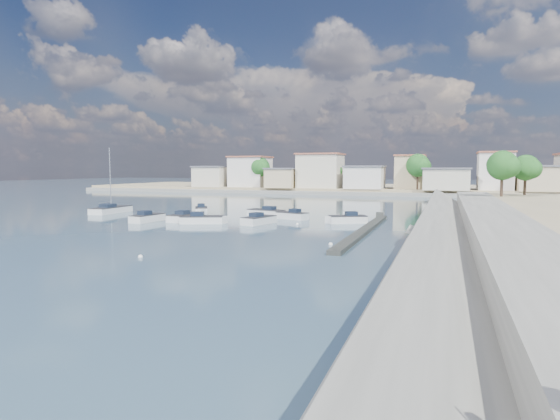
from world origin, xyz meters
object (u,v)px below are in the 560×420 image
at_px(motorboat_g, 201,211).
at_px(motorboat_a, 149,218).
at_px(motorboat_c, 265,213).
at_px(motorboat_d, 346,220).
at_px(sailboat, 113,210).
at_px(motorboat_e, 186,218).
at_px(motorboat_b, 260,220).
at_px(motorboat_f, 291,216).
at_px(motorboat_h, 204,220).

bearing_deg(motorboat_g, motorboat_a, -94.34).
bearing_deg(motorboat_c, motorboat_d, -21.08).
height_order(motorboat_g, sailboat, sailboat).
bearing_deg(motorboat_c, sailboat, -172.01).
distance_m(motorboat_e, motorboat_g, 9.01).
bearing_deg(motorboat_b, motorboat_c, 108.42).
bearing_deg(motorboat_c, motorboat_e, -127.45).
bearing_deg(motorboat_b, motorboat_f, 74.03).
xyz_separation_m(motorboat_e, motorboat_h, (3.20, -1.65, 0.00)).
height_order(motorboat_f, motorboat_g, same).
relative_size(motorboat_e, motorboat_f, 1.22).
relative_size(motorboat_c, motorboat_e, 1.02).
bearing_deg(motorboat_d, motorboat_e, -167.42).
distance_m(motorboat_b, motorboat_c, 8.61).
height_order(motorboat_c, motorboat_d, same).
relative_size(motorboat_f, motorboat_h, 0.86).
relative_size(motorboat_d, motorboat_h, 0.88).
bearing_deg(sailboat, motorboat_f, 1.08).
relative_size(motorboat_a, motorboat_h, 0.96).
height_order(motorboat_a, motorboat_e, same).
height_order(motorboat_e, motorboat_g, same).
bearing_deg(motorboat_e, motorboat_a, -150.87).
bearing_deg(motorboat_g, motorboat_e, -71.57).
distance_m(motorboat_h, sailboat, 19.23).
relative_size(motorboat_e, motorboat_h, 1.05).
bearing_deg(motorboat_g, motorboat_c, -1.47).
bearing_deg(motorboat_f, motorboat_a, -151.28).
bearing_deg(motorboat_g, motorboat_d, -12.63).
xyz_separation_m(motorboat_e, motorboat_f, (10.71, 5.84, -0.00)).
xyz_separation_m(motorboat_b, motorboat_c, (-2.72, 8.16, 0.00)).
bearing_deg(motorboat_c, motorboat_b, -71.58).
height_order(motorboat_e, motorboat_h, same).
xyz_separation_m(motorboat_g, sailboat, (-11.85, -3.19, 0.03)).
xyz_separation_m(motorboat_b, motorboat_d, (8.61, 3.80, -0.00)).
relative_size(motorboat_b, motorboat_g, 1.12).
relative_size(motorboat_c, sailboat, 0.61).
distance_m(motorboat_e, sailboat, 15.65).
bearing_deg(motorboat_d, motorboat_a, -164.34).
distance_m(motorboat_d, sailboat, 32.43).
xyz_separation_m(motorboat_f, sailboat, (-25.42, -0.48, 0.03)).
bearing_deg(sailboat, motorboat_b, -12.35).
distance_m(motorboat_b, motorboat_e, 9.09).
distance_m(motorboat_c, motorboat_e, 10.47).
distance_m(motorboat_d, motorboat_f, 7.23).
relative_size(motorboat_c, motorboat_h, 1.08).
height_order(motorboat_b, motorboat_f, same).
xyz_separation_m(motorboat_a, motorboat_c, (10.02, 10.35, 0.00)).
xyz_separation_m(motorboat_g, motorboat_h, (6.05, -10.20, -0.00)).
relative_size(motorboat_a, motorboat_g, 1.12).
distance_m(motorboat_c, motorboat_g, 9.22).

